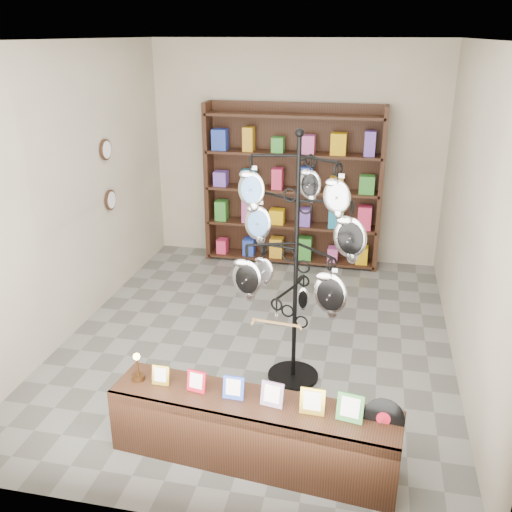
# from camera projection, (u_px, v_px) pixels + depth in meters

# --- Properties ---
(ground) EXTENTS (5.00, 5.00, 0.00)m
(ground) POSITION_uv_depth(u_px,v_px,m) (258.00, 338.00, 6.11)
(ground) COLOR slate
(ground) RESTS_ON ground
(room_envelope) EXTENTS (5.00, 5.00, 5.00)m
(room_envelope) POSITION_uv_depth(u_px,v_px,m) (259.00, 168.00, 5.44)
(room_envelope) COLOR #BDB399
(room_envelope) RESTS_ON ground
(display_tree) EXTENTS (1.21, 1.14, 2.34)m
(display_tree) POSITION_uv_depth(u_px,v_px,m) (297.00, 244.00, 4.93)
(display_tree) COLOR black
(display_tree) RESTS_ON ground
(front_shelf) EXTENTS (2.21, 0.66, 0.77)m
(front_shelf) POSITION_uv_depth(u_px,v_px,m) (253.00, 431.00, 4.28)
(front_shelf) COLOR black
(front_shelf) RESTS_ON ground
(back_shelving) EXTENTS (2.42, 0.36, 2.20)m
(back_shelving) POSITION_uv_depth(u_px,v_px,m) (292.00, 191.00, 7.83)
(back_shelving) COLOR black
(back_shelving) RESTS_ON ground
(wall_clocks) EXTENTS (0.03, 0.24, 0.84)m
(wall_clocks) POSITION_uv_depth(u_px,v_px,m) (108.00, 175.00, 6.67)
(wall_clocks) COLOR black
(wall_clocks) RESTS_ON ground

